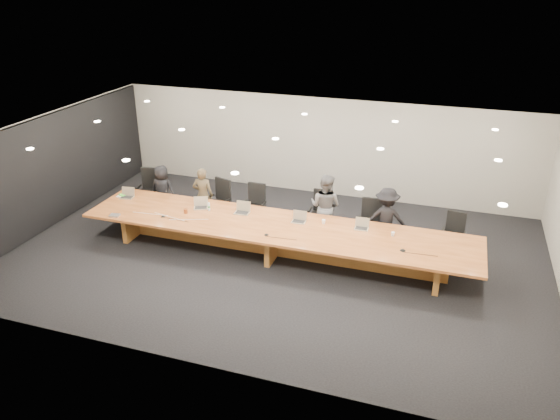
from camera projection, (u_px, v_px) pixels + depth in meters
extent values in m
plane|color=black|center=(276.00, 255.00, 12.58)|extent=(12.00, 12.00, 0.00)
cube|color=beige|center=(321.00, 147.00, 15.47)|extent=(12.00, 0.02, 2.80)
cube|color=black|center=(53.00, 171.00, 13.73)|extent=(0.08, 7.84, 2.74)
cube|color=brown|center=(276.00, 226.00, 12.28)|extent=(9.00, 1.80, 0.06)
cube|color=brown|center=(276.00, 241.00, 12.44)|extent=(7.65, 0.15, 0.69)
cube|color=brown|center=(138.00, 220.00, 13.48)|extent=(0.12, 1.26, 0.69)
cube|color=brown|center=(276.00, 241.00, 12.44)|extent=(0.12, 1.26, 0.69)
cube|color=brown|center=(439.00, 266.00, 11.40)|extent=(0.12, 1.26, 0.69)
imported|color=black|center=(163.00, 190.00, 14.40)|extent=(0.66, 0.43, 1.35)
imported|color=#403523|center=(203.00, 195.00, 13.95)|extent=(0.57, 0.42, 1.46)
imported|color=#4F4F51|center=(325.00, 206.00, 13.10)|extent=(0.89, 0.76, 1.61)
imported|color=black|center=(386.00, 219.00, 12.58)|extent=(1.05, 0.70, 1.51)
cylinder|color=silver|center=(209.00, 207.00, 12.98)|extent=(0.08, 0.08, 0.19)
cylinder|color=brown|center=(186.00, 211.00, 12.85)|extent=(0.12, 0.12, 0.11)
cone|color=white|center=(324.00, 222.00, 12.33)|extent=(0.11, 0.11, 0.10)
cone|color=silver|center=(393.00, 234.00, 11.77)|extent=(0.09, 0.09, 0.09)
cube|color=white|center=(122.00, 196.00, 13.82)|extent=(0.25, 0.20, 0.01)
cube|color=green|center=(122.00, 195.00, 13.82)|extent=(0.19, 0.15, 0.03)
cube|color=#B7B7BC|center=(115.00, 215.00, 12.72)|extent=(0.25, 0.20, 0.03)
cone|color=black|center=(163.00, 216.00, 12.69)|extent=(0.11, 0.11, 0.03)
cone|color=black|center=(266.00, 234.00, 11.82)|extent=(0.11, 0.11, 0.03)
cone|color=black|center=(403.00, 250.00, 11.17)|extent=(0.15, 0.15, 0.03)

